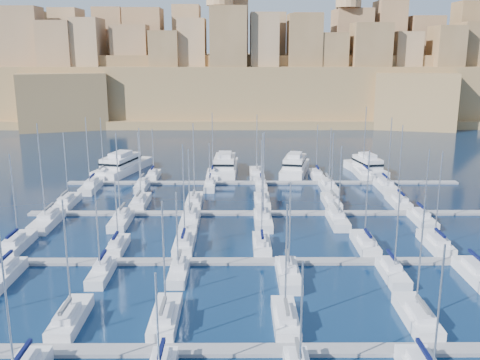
{
  "coord_description": "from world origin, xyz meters",
  "views": [
    {
      "loc": [
        -5.46,
        -79.74,
        28.23
      ],
      "look_at": [
        -5.04,
        6.0,
        7.18
      ],
      "focal_mm": 40.0,
      "sensor_mm": 36.0,
      "label": 1
    }
  ],
  "objects_px": {
    "sailboat_4": "(417,317)",
    "motor_yacht_d": "(366,167)",
    "motor_yacht_a": "(122,165)",
    "sailboat_2": "(165,318)",
    "motor_yacht_b": "(225,166)",
    "motor_yacht_c": "(295,166)"
  },
  "relations": [
    {
      "from": "sailboat_4",
      "to": "motor_yacht_b",
      "type": "bearing_deg",
      "value": 107.24
    },
    {
      "from": "motor_yacht_b",
      "to": "motor_yacht_c",
      "type": "height_order",
      "value": "same"
    },
    {
      "from": "motor_yacht_c",
      "to": "motor_yacht_b",
      "type": "bearing_deg",
      "value": 178.1
    },
    {
      "from": "sailboat_2",
      "to": "motor_yacht_d",
      "type": "height_order",
      "value": "sailboat_2"
    },
    {
      "from": "sailboat_2",
      "to": "motor_yacht_c",
      "type": "relative_size",
      "value": 0.78
    },
    {
      "from": "sailboat_4",
      "to": "motor_yacht_d",
      "type": "bearing_deg",
      "value": 81.12
    },
    {
      "from": "motor_yacht_b",
      "to": "motor_yacht_c",
      "type": "relative_size",
      "value": 1.04
    },
    {
      "from": "sailboat_2",
      "to": "motor_yacht_d",
      "type": "distance_m",
      "value": 78.95
    },
    {
      "from": "sailboat_2",
      "to": "motor_yacht_a",
      "type": "relative_size",
      "value": 0.66
    },
    {
      "from": "sailboat_2",
      "to": "motor_yacht_b",
      "type": "height_order",
      "value": "sailboat_2"
    },
    {
      "from": "sailboat_2",
      "to": "motor_yacht_d",
      "type": "bearing_deg",
      "value": 61.66
    },
    {
      "from": "sailboat_2",
      "to": "motor_yacht_d",
      "type": "relative_size",
      "value": 0.85
    },
    {
      "from": "sailboat_4",
      "to": "motor_yacht_d",
      "type": "distance_m",
      "value": 70.25
    },
    {
      "from": "motor_yacht_b",
      "to": "motor_yacht_c",
      "type": "distance_m",
      "value": 16.29
    },
    {
      "from": "sailboat_2",
      "to": "motor_yacht_c",
      "type": "xyz_separation_m",
      "value": [
        21.0,
        70.15,
        0.99
      ]
    },
    {
      "from": "motor_yacht_d",
      "to": "motor_yacht_a",
      "type": "bearing_deg",
      "value": 177.84
    },
    {
      "from": "sailboat_4",
      "to": "motor_yacht_c",
      "type": "distance_m",
      "value": 70.31
    },
    {
      "from": "motor_yacht_b",
      "to": "motor_yacht_d",
      "type": "xyz_separation_m",
      "value": [
        32.76,
        -1.21,
        0.0
      ]
    },
    {
      "from": "sailboat_2",
      "to": "motor_yacht_a",
      "type": "bearing_deg",
      "value": 105.22
    },
    {
      "from": "motor_yacht_b",
      "to": "motor_yacht_d",
      "type": "relative_size",
      "value": 1.13
    },
    {
      "from": "sailboat_4",
      "to": "motor_yacht_c",
      "type": "bearing_deg",
      "value": 94.6
    },
    {
      "from": "motor_yacht_a",
      "to": "motor_yacht_b",
      "type": "height_order",
      "value": "same"
    }
  ]
}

